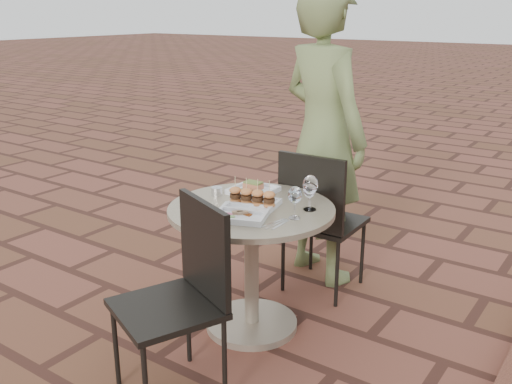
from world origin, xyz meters
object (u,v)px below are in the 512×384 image
Objects in this scene: plate_salmon at (253,189)px; chair_near at (185,284)px; cafe_table at (252,249)px; chair_far at (318,212)px; plate_sliders at (252,201)px; plate_tuna at (242,214)px; diner at (323,136)px.

chair_near is at bearing -76.22° from plate_salmon.
cafe_table is 0.97× the size of chair_far.
plate_sliders is 0.90× the size of plate_tuna.
chair_near is 3.11× the size of plate_sliders.
plate_sliders is at bearing -38.03° from cafe_table.
chair_near is 0.51m from plate_tuna.
plate_salmon is 0.74× the size of plate_tuna.
plate_sliders is at bearing 105.00° from plate_tuna.
plate_tuna is at bearing 115.13° from chair_near.
chair_near is 1.53m from diner.
chair_near is 0.65m from plate_sliders.
plate_tuna is (-0.05, -0.73, 0.20)m from chair_far.
cafe_table is 0.37m from plate_salmon.
diner is at bearing 94.68° from plate_tuna.
diner reaches higher than cafe_table.
plate_salmon is (-0.23, -0.37, 0.20)m from chair_far.
plate_sliders is at bearing 118.17° from chair_near.
plate_salmon is (-0.10, -0.64, -0.21)m from diner.
plate_tuna is (0.19, -0.36, -0.00)m from plate_salmon.
chair_far reaches higher than plate_salmon.
diner is 5.78× the size of plate_tuna.
cafe_table is at bearing 112.32° from diner.
diner reaches higher than plate_tuna.
plate_salmon is at bearing 123.21° from cafe_table.
cafe_table is 0.29m from plate_sliders.
diner is (-0.03, 0.85, 0.48)m from cafe_table.
chair_far is at bearing 111.57° from chair_near.
chair_near is (0.07, -0.62, 0.07)m from cafe_table.
cafe_table is 3.01× the size of plate_sliders.
chair_near is at bearing -87.80° from plate_tuna.
plate_salmon is at bearing 56.43° from chair_far.
diner is 0.88m from plate_sliders.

